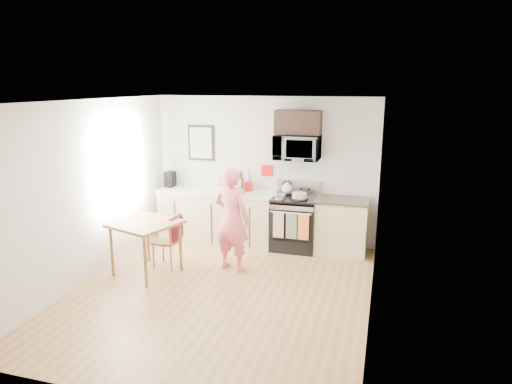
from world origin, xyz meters
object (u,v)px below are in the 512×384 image
(range, at_px, (294,224))
(microwave, at_px, (297,148))
(cake, at_px, (300,196))
(chair, at_px, (173,234))
(person, at_px, (232,219))
(dining_table, at_px, (145,228))

(range, xyz_separation_m, microwave, (-0.00, 0.10, 1.32))
(range, distance_m, cake, 0.55)
(microwave, bearing_deg, chair, -138.85)
(chair, bearing_deg, microwave, 43.04)
(microwave, distance_m, person, 1.74)
(microwave, height_order, chair, microwave)
(microwave, bearing_deg, cake, -64.44)
(person, bearing_deg, microwave, -107.39)
(chair, distance_m, cake, 2.18)
(range, distance_m, dining_table, 2.56)
(chair, xyz_separation_m, cake, (1.74, 1.24, 0.43))
(microwave, bearing_deg, person, -120.50)
(microwave, relative_size, cake, 2.56)
(chair, bearing_deg, range, 40.91)
(person, bearing_deg, cake, -115.21)
(range, height_order, chair, range)
(dining_table, relative_size, chair, 1.11)
(microwave, bearing_deg, range, -89.94)
(chair, bearing_deg, cake, 37.31)
(person, height_order, cake, person)
(range, bearing_deg, chair, -140.97)
(range, distance_m, microwave, 1.33)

